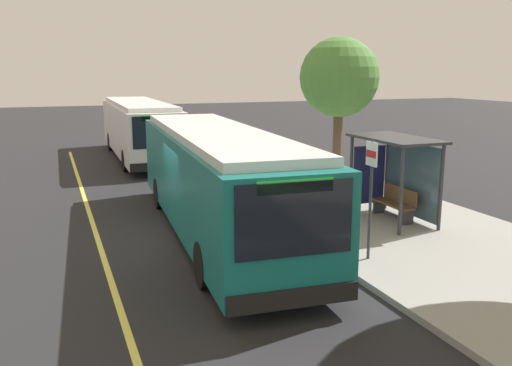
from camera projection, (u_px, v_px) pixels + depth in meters
The scene contains 10 objects.
ground_plane at pixel (182, 237), 15.02m from camera, with size 120.00×120.00×0.00m, color #232326.
sidewalk_curb at pixel (370, 215), 17.10m from camera, with size 44.00×6.40×0.15m, color gray.
lane_stripe_center at pixel (100, 246), 14.25m from camera, with size 36.00×0.14×0.01m, color #E0D64C.
transit_bus_main at pixel (218, 178), 14.97m from camera, with size 11.88×3.28×2.95m.
transit_bus_second at pixel (139, 127), 28.16m from camera, with size 11.74×2.76×2.95m.
bus_shelter at pixel (395, 160), 16.04m from camera, with size 2.90×1.60×2.48m.
waiting_bench at pixel (395, 203), 16.31m from camera, with size 1.60×0.48×0.95m.
route_sign_post at pixel (371, 184), 12.54m from camera, with size 0.44×0.08×2.80m.
pedestrian_commuter at pixel (314, 183), 16.74m from camera, with size 0.24×0.40×1.69m.
street_tree_near_shelter at pixel (339, 78), 20.71m from camera, with size 3.02×3.02×5.62m.
Camera 1 is at (14.18, -3.24, 4.52)m, focal length 38.28 mm.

